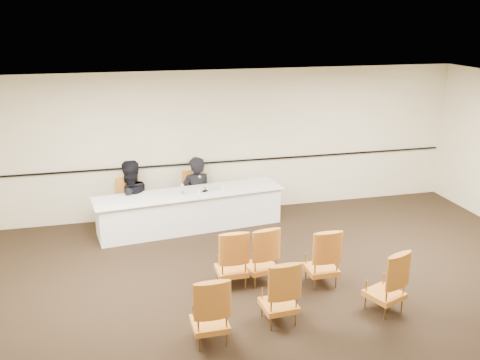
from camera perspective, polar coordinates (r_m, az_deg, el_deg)
name	(u,v)px	position (r m, az deg, el deg)	size (l,w,h in m)	color
floor	(291,303)	(8.11, 5.41, -12.90)	(10.00, 10.00, 0.00)	black
ceiling	(297,100)	(7.09, 6.11, 8.52)	(10.00, 10.00, 0.00)	silver
wall_back	(229,142)	(11.15, -1.18, 4.04)	(10.00, 0.04, 3.00)	beige
wall_rail	(230,161)	(11.21, -1.13, 2.01)	(9.80, 0.04, 0.03)	black
panel_table	(190,210)	(10.56, -5.33, -3.24)	(3.69, 0.85, 0.74)	white
panelist_main	(196,199)	(11.12, -4.69, -2.04)	(0.66, 0.44, 1.82)	black
panelist_main_chair	(196,195)	(11.09, -4.70, -1.60)	(0.50, 0.50, 0.95)	#C57723
panelist_second	(130,205)	(10.83, -11.63, -2.64)	(0.89, 0.70, 1.84)	black
panelist_second_chair	(130,203)	(10.82, -11.65, -2.43)	(0.50, 0.50, 0.95)	#C57723
papers	(210,190)	(10.55, -3.19, -1.07)	(0.30, 0.22, 0.00)	silver
microphone	(205,184)	(10.43, -3.76, -0.45)	(0.11, 0.21, 0.30)	black
water_bottle	(182,189)	(10.26, -6.16, -1.00)	(0.07, 0.07, 0.23)	teal
drinking_glass	(199,191)	(10.33, -4.43, -1.23)	(0.06, 0.06, 0.10)	white
coffee_cup	(223,187)	(10.54, -1.86, -0.74)	(0.08, 0.08, 0.12)	white
aud_chair_front_left	(231,257)	(8.34, -0.93, -8.22)	(0.50, 0.50, 0.95)	#C57723
aud_chair_front_mid	(261,254)	(8.46, 2.21, -7.85)	(0.50, 0.50, 0.95)	#C57723
aud_chair_front_right	(322,256)	(8.47, 8.71, -8.00)	(0.50, 0.50, 0.95)	#C57723
aud_chair_back_left	(209,308)	(7.03, -3.29, -13.50)	(0.50, 0.50, 0.95)	#C57723
aud_chair_back_mid	(279,290)	(7.44, 4.19, -11.66)	(0.50, 0.50, 0.95)	#C57723
aud_chair_back_right	(385,280)	(7.95, 15.26, -10.26)	(0.50, 0.50, 0.95)	#C57723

